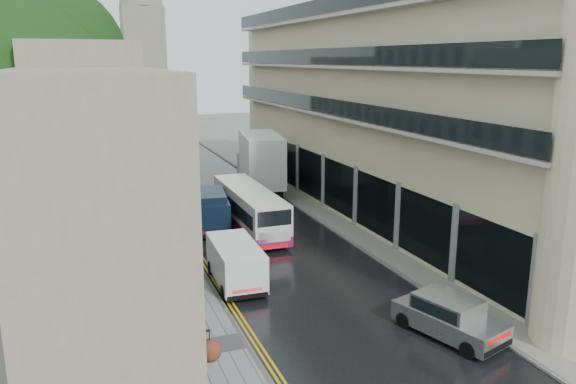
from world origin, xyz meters
TOP-DOWN VIEW (x-y plane):
  - road at (0.00, 27.50)m, footprint 9.00×85.00m
  - left_sidewalk at (-5.85, 27.50)m, footprint 2.70×85.00m
  - right_sidewalk at (5.40, 27.50)m, footprint 1.80×85.00m
  - old_shop_row at (-9.45, 30.00)m, footprint 4.50×56.00m
  - modern_block at (10.30, 26.00)m, footprint 8.00×40.00m
  - tree_near at (-12.50, 20.00)m, footprint 10.56×10.56m
  - tree_far at (-12.20, 33.00)m, footprint 9.24×9.24m
  - cream_bus at (-1.20, 22.01)m, footprint 2.18×9.58m
  - white_lorry at (1.84, 31.95)m, footprint 4.16×9.43m
  - silver_hatchback at (2.61, 7.02)m, footprint 3.04×4.62m
  - white_van at (-4.30, 14.93)m, footprint 2.14×4.64m
  - navy_van at (-3.60, 24.04)m, footprint 2.71×5.24m
  - pedestrian at (-5.56, 24.01)m, footprint 0.73×0.62m
  - lamp_post_near at (-5.75, 18.17)m, footprint 0.89×0.46m
  - lamp_post_far at (-5.76, 33.73)m, footprint 0.94×0.41m

SIDE VIEW (x-z plane):
  - road at x=0.00m, z-range 0.00..0.02m
  - left_sidewalk at x=-5.85m, z-range 0.00..0.12m
  - right_sidewalk at x=5.40m, z-range 0.00..0.12m
  - silver_hatchback at x=2.61m, z-range 0.02..1.62m
  - pedestrian at x=-5.56m, z-range 0.12..1.81m
  - white_van at x=-4.30m, z-range 0.02..2.08m
  - navy_van at x=-3.60m, z-range 0.02..2.57m
  - cream_bus at x=-1.20m, z-range 0.02..2.63m
  - white_lorry at x=1.84m, z-range 0.02..4.80m
  - lamp_post_near at x=-5.75m, z-range 0.12..7.90m
  - lamp_post_far at x=-5.76m, z-range 0.12..8.30m
  - old_shop_row at x=-9.45m, z-range 0.00..12.00m
  - tree_far at x=-12.20m, z-range 0.00..12.46m
  - tree_near at x=-12.50m, z-range 0.00..13.89m
  - modern_block at x=10.30m, z-range 0.00..14.00m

